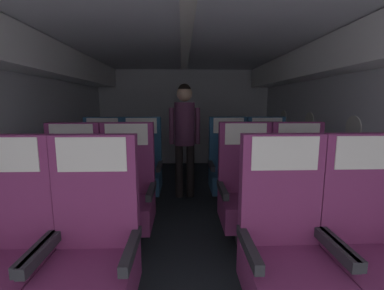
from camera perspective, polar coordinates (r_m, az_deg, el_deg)
name	(u,v)px	position (r m, az deg, el deg)	size (l,w,h in m)	color
ground	(187,224)	(3.08, -1.12, -16.75)	(3.89, 6.36, 0.02)	#23282D
fuselage_shell	(186,85)	(3.04, -1.28, 12.76)	(3.77, 6.01, 2.08)	silver
seat_a_left_window	(3,255)	(1.94, -35.63, -18.76)	(0.52, 0.50, 1.15)	#38383D
seat_a_left_aisle	(92,254)	(1.72, -20.79, -21.20)	(0.52, 0.50, 1.15)	#38383D
seat_a_right_aisle	(369,249)	(1.97, 33.93, -18.13)	(0.52, 0.50, 1.15)	#38383D
seat_a_right_window	(286,251)	(1.74, 19.63, -20.77)	(0.52, 0.50, 1.15)	#38383D
seat_b_left_window	(72,197)	(2.70, -24.57, -10.15)	(0.52, 0.50, 1.15)	#38383D
seat_b_left_aisle	(127,196)	(2.56, -13.93, -10.56)	(0.52, 0.50, 1.15)	#38383D
seat_b_right_aisle	(299,194)	(2.73, 22.19, -9.79)	(0.52, 0.50, 1.15)	#38383D
seat_b_right_window	(246,194)	(2.58, 11.63, -10.34)	(0.52, 0.50, 1.15)	#38383D
seat_c_left_window	(103,170)	(3.55, -18.73, -5.24)	(0.52, 0.50, 1.15)	#38383D
seat_c_left_aisle	(142,170)	(3.45, -10.85, -5.32)	(0.52, 0.50, 1.15)	#38383D
seat_c_right_aisle	(267,169)	(3.58, 15.96, -5.01)	(0.52, 0.50, 1.15)	#38383D
seat_c_right_window	(229,169)	(3.46, 7.97, -5.20)	(0.52, 0.50, 1.15)	#38383D
flight_attendant	(185,129)	(3.66, -1.61, 3.54)	(0.43, 0.28, 1.59)	black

